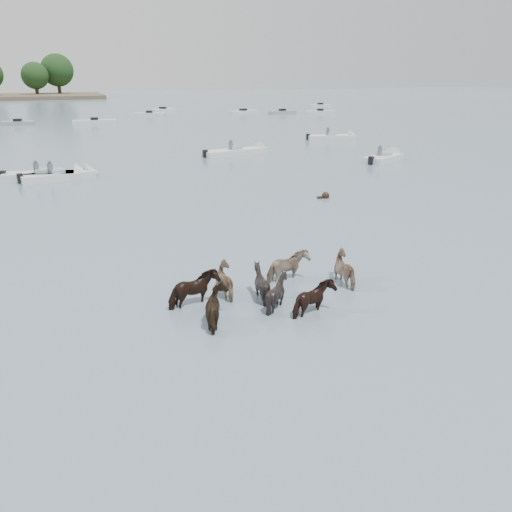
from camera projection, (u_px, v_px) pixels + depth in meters
name	position (u px, v px, depth m)	size (l,w,h in m)	color
ground	(227.00, 317.00, 14.74)	(400.00, 400.00, 0.00)	slate
pony_herd	(267.00, 288.00, 15.81)	(6.94, 3.73, 1.34)	black
swimming_pony	(325.00, 196.00, 28.80)	(0.72, 0.44, 0.44)	black
motorboat_a	(69.00, 175.00, 34.01)	(5.33, 2.59, 1.92)	silver
motorboat_b	(56.00, 176.00, 33.88)	(5.78, 2.76, 1.92)	silver
motorboat_c	(243.00, 151.00, 44.38)	(6.57, 2.91, 1.92)	silver
motorboat_d	(387.00, 157.00, 41.23)	(4.93, 3.74, 1.92)	silver
motorboat_e	(338.00, 137.00, 54.11)	(5.75, 2.65, 1.92)	silver
distant_flotilla	(71.00, 116.00, 81.30)	(103.48, 25.70, 0.93)	silver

